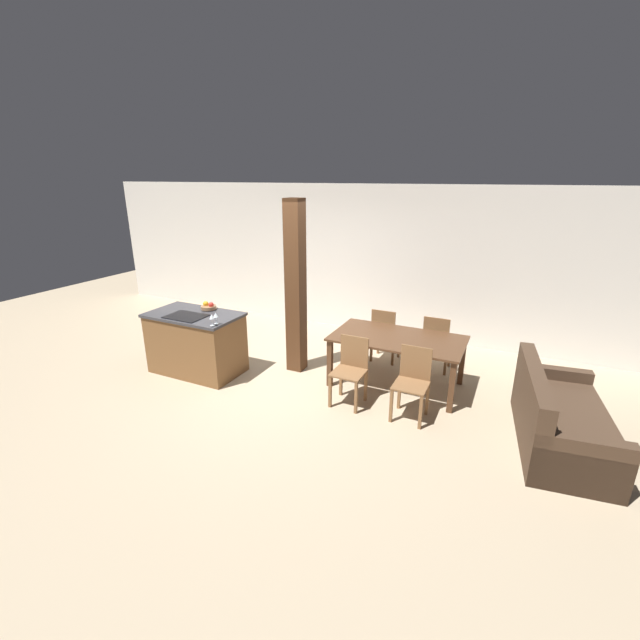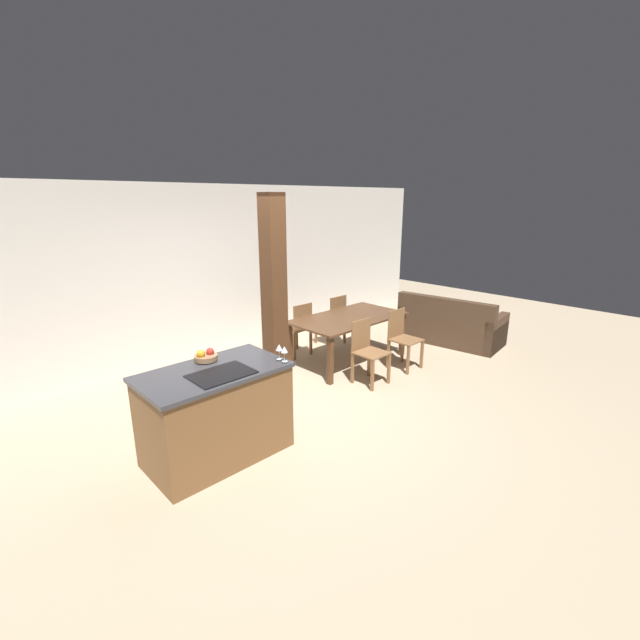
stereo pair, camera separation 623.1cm
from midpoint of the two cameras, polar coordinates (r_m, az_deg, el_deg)
The scene contains 13 objects.
ground_plane at distance 5.00m, azimuth -38.10°, elevation -19.95°, with size 16.00×16.00×0.00m, color tan.
wall_back at distance 6.96m, azimuth -42.47°, elevation 0.89°, with size 11.20×0.08×2.70m.
kitchen_island at distance 4.70m, azimuth -54.59°, elevation -19.23°, with size 1.37×0.79×0.93m.
fruit_bowl at distance 4.69m, azimuth -54.63°, elevation -12.28°, with size 0.23×0.23×0.12m.
wine_glass_near at distance 4.04m, azimuth -48.72°, elevation -13.34°, with size 0.07×0.07×0.16m.
wine_glass_middle at distance 4.11m, azimuth -48.64°, elevation -12.86°, with size 0.07×0.07×0.16m.
dining_table at distance 5.50m, azimuth -23.40°, elevation -7.04°, with size 1.79×0.99×0.72m.
dining_chair_near_left at distance 4.82m, azimuth -24.55°, elevation -12.60°, with size 0.40×0.40×0.88m.
dining_chair_near_right at distance 5.09m, azimuth -15.92°, elevation -10.18°, with size 0.40×0.40×0.88m.
dining_chair_far_left at distance 6.11m, azimuth -29.23°, elevation -7.19°, with size 0.40×0.40×0.88m.
dining_chair_far_right at distance 6.32m, azimuth -22.21°, elevation -5.55°, with size 0.40×0.40×0.88m.
couch at distance 6.06m, azimuth -2.78°, elevation -7.10°, with size 1.05×1.81×0.85m.
timber_post at distance 4.91m, azimuth -40.43°, elevation -4.36°, with size 0.24×0.24×2.55m.
Camera 2 is at (-3.10, -3.66, 2.48)m, focal length 24.00 mm.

